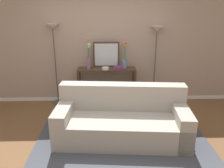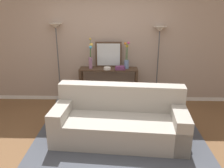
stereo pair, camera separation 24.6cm
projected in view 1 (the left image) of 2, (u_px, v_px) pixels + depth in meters
name	position (u px, v px, depth m)	size (l,w,h in m)	color
ground_plane	(104.00, 143.00, 3.94)	(16.00, 16.00, 0.02)	brown
back_wall	(104.00, 42.00, 5.30)	(12.00, 0.15, 2.76)	white
area_rug	(122.00, 142.00, 3.95)	(2.87, 2.02, 0.01)	#474C56
couch	(122.00, 121.00, 4.01)	(2.24, 1.10, 0.88)	#ADA89E
console_table	(107.00, 80.00, 5.25)	(1.27, 0.33, 0.85)	#473323
floor_lamp_left	(54.00, 42.00, 5.07)	(0.28, 0.28, 1.80)	#4C4C51
floor_lamp_right	(156.00, 44.00, 5.15)	(0.28, 0.28, 1.74)	#4C4C51
wall_mirror	(106.00, 55.00, 5.19)	(0.58, 0.02, 0.56)	#473323
vase_tall_flowers	(89.00, 57.00, 5.06)	(0.10, 0.12, 0.66)	gray
vase_short_flowers	(125.00, 59.00, 5.12)	(0.12, 0.12, 0.59)	#6B84AD
fruit_bowl	(105.00, 68.00, 5.06)	(0.15, 0.15, 0.05)	silver
book_stack	(118.00, 68.00, 5.08)	(0.22, 0.17, 0.07)	#6B3360
book_row_under_console	(94.00, 102.00, 5.41)	(0.46, 0.18, 0.13)	navy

